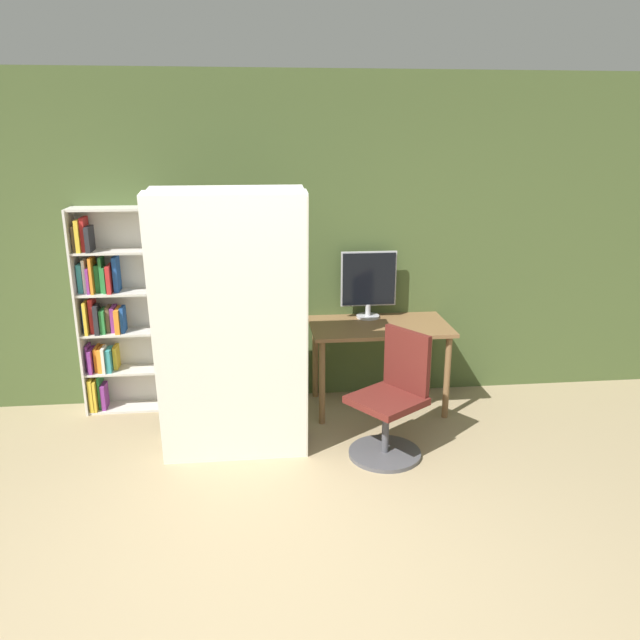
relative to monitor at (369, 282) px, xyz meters
The scene contains 8 objects.
ground_plane 2.88m from the monitor, 108.30° to the right, with size 16.00×16.00×0.00m, color #9E8966.
wall_back 0.91m from the monitor, behind, with size 8.00×0.06×2.70m.
desk 0.46m from the monitor, 73.57° to the right, with size 1.13×0.65×0.73m.
monitor is the anchor object (origin of this frame).
office_chair 1.21m from the monitor, 90.27° to the right, with size 0.61×0.61×0.90m.
bookshelf 2.09m from the monitor, behind, with size 0.70×0.26×1.68m.
mattress_near 1.49m from the monitor, 137.83° to the right, with size 1.01×0.35×1.89m.
mattress_far 1.31m from the monitor, 147.54° to the right, with size 1.01×0.32×1.89m.
Camera 1 is at (-0.10, -2.42, 2.25)m, focal length 35.00 mm.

